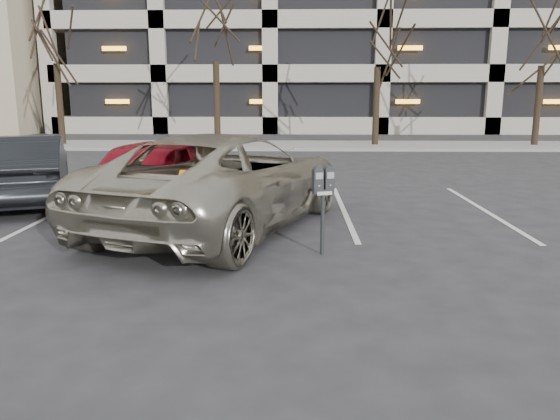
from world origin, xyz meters
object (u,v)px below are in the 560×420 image
(tree_c, at_px, (379,16))
(suv_silver, at_px, (224,181))
(parking_meter, at_px, (323,189))
(car_red, at_px, (168,175))
(tree_b, at_px, (215,7))
(tree_d, at_px, (547,14))
(car_dark, at_px, (27,169))
(tree_a, at_px, (52,11))

(tree_c, xyz_separation_m, suv_silver, (-4.79, -15.19, -4.73))
(parking_meter, height_order, car_red, car_red)
(tree_b, xyz_separation_m, tree_d, (14.00, 0.00, -0.32))
(suv_silver, distance_m, car_dark, 4.97)
(parking_meter, distance_m, car_dark, 7.17)
(tree_c, distance_m, parking_meter, 17.72)
(tree_b, height_order, suv_silver, tree_b)
(tree_b, xyz_separation_m, car_dark, (-2.27, -13.03, -5.22))
(tree_d, relative_size, car_dark, 1.79)
(tree_d, height_order, suv_silver, tree_d)
(tree_a, bearing_deg, car_red, -60.52)
(tree_a, distance_m, parking_meter, 20.57)
(tree_c, height_order, suv_silver, tree_c)
(car_red, bearing_deg, parking_meter, 148.28)
(tree_b, relative_size, car_dark, 1.89)
(tree_d, xyz_separation_m, suv_silver, (-11.79, -15.19, -4.80))
(parking_meter, bearing_deg, tree_a, 102.78)
(parking_meter, bearing_deg, tree_d, 38.84)
(suv_silver, bearing_deg, car_dark, -5.12)
(tree_a, height_order, tree_b, tree_b)
(tree_b, height_order, car_dark, tree_b)
(tree_d, bearing_deg, tree_a, 180.00)
(tree_d, xyz_separation_m, car_red, (-12.97, -14.21, -4.84))
(tree_c, height_order, car_red, tree_c)
(tree_c, relative_size, suv_silver, 1.20)
(tree_a, height_order, parking_meter, tree_a)
(tree_a, bearing_deg, tree_d, 0.00)
(car_dark, bearing_deg, tree_c, -146.42)
(parking_meter, bearing_deg, tree_c, 59.31)
(car_dark, bearing_deg, suv_silver, 133.28)
(tree_b, bearing_deg, tree_a, 180.00)
(tree_c, xyz_separation_m, car_red, (-5.97, -14.21, -4.78))
(tree_b, relative_size, tree_c, 1.07)
(tree_d, bearing_deg, suv_silver, -127.82)
(parking_meter, bearing_deg, suv_silver, 114.59)
(tree_d, bearing_deg, tree_c, 180.00)
(parking_meter, relative_size, suv_silver, 0.19)
(tree_c, relative_size, tree_d, 0.99)
(suv_silver, bearing_deg, tree_c, -86.90)
(car_dark, bearing_deg, car_red, 139.31)
(tree_a, relative_size, tree_d, 1.03)
(tree_b, relative_size, suv_silver, 1.28)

